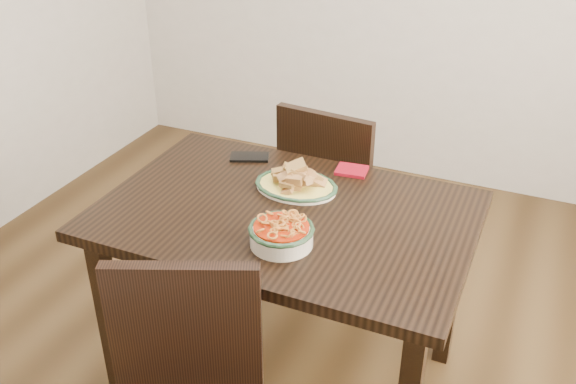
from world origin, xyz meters
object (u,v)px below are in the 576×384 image
at_px(chair_far, 333,188).
at_px(fish_plate, 296,178).
at_px(noodle_bowl, 281,232).
at_px(smartphone, 250,157).
at_px(dining_table, 286,234).

xyz_separation_m(chair_far, fish_plate, (0.03, -0.48, 0.30)).
distance_m(noodle_bowl, smartphone, 0.61).
bearing_deg(smartphone, noodle_bowl, -76.27).
bearing_deg(chair_far, noodle_bowl, 104.10).
height_order(dining_table, fish_plate, fish_plate).
relative_size(chair_far, fish_plate, 3.04).
distance_m(chair_far, fish_plate, 0.57).
relative_size(dining_table, noodle_bowl, 6.06).
height_order(chair_far, noodle_bowl, chair_far).
xyz_separation_m(chair_far, noodle_bowl, (0.12, -0.82, 0.29)).
relative_size(chair_far, noodle_bowl, 4.34).
height_order(fish_plate, smartphone, fish_plate).
bearing_deg(smartphone, chair_far, 32.39).
height_order(fish_plate, noodle_bowl, fish_plate).
relative_size(dining_table, chair_far, 1.40).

